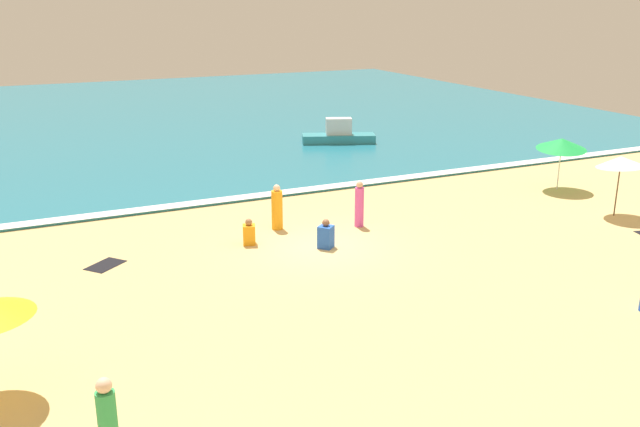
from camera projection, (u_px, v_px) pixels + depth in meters
ground_plane at (320, 248)px, 22.05m from camera, size 60.00×60.00×0.00m
ocean_water at (145, 117)px, 46.25m from camera, size 60.00×44.00×0.10m
wave_breaker_foam at (254, 196)px, 27.47m from camera, size 57.00×0.70×0.01m
beach_umbrella_0 at (621, 162)px, 24.72m from camera, size 2.31×2.32×2.31m
beach_umbrella_2 at (562, 144)px, 28.19m from camera, size 2.84×2.85×2.28m
beachgoer_1 at (359, 205)px, 23.90m from camera, size 0.40×0.40×1.63m
beachgoer_6 at (326, 236)px, 21.93m from camera, size 0.61×0.61×0.96m
beachgoer_7 at (249, 233)px, 22.25m from camera, size 0.50×0.50×0.87m
beachgoer_9 at (277, 209)px, 23.63m from camera, size 0.55×0.55×1.59m
beach_towel_0 at (105, 265)px, 20.58m from camera, size 1.33×1.28×0.01m
small_boat_0 at (339, 135)px, 37.49m from camera, size 4.11×2.50×1.36m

